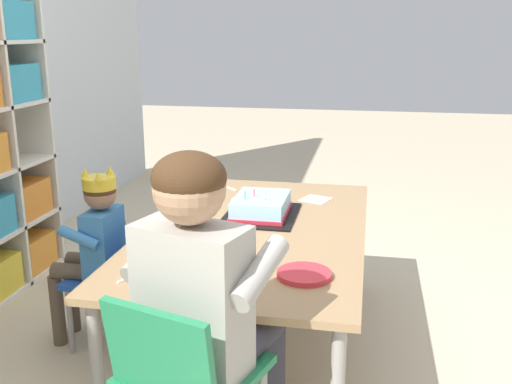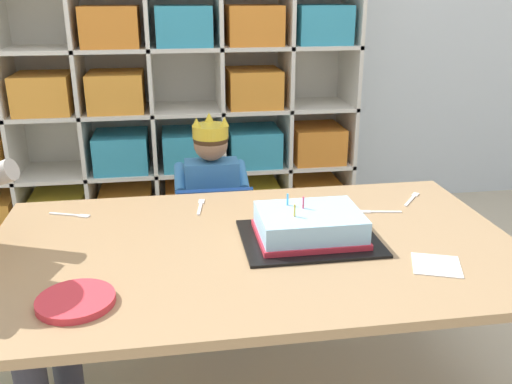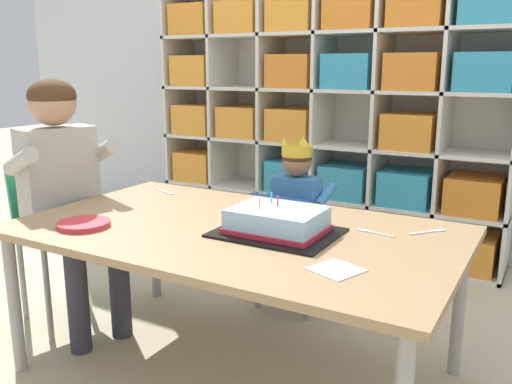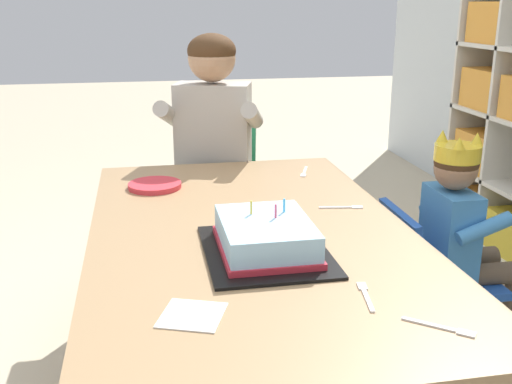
% 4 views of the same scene
% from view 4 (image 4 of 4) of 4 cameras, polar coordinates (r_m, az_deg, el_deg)
% --- Properties ---
extents(activity_table, '(1.52, 0.90, 0.56)m').
position_cam_4_polar(activity_table, '(1.72, -0.42, -4.91)').
color(activity_table, '#A37F56').
rests_on(activity_table, ground).
extents(classroom_chair_blue, '(0.31, 0.34, 0.56)m').
position_cam_4_polar(classroom_chair_blue, '(2.04, 15.85, -7.55)').
color(classroom_chair_blue, '#1E4CA8').
rests_on(classroom_chair_blue, ground).
extents(child_with_crown, '(0.30, 0.31, 0.80)m').
position_cam_4_polar(child_with_crown, '(2.03, 18.79, -3.22)').
color(child_with_crown, '#3D7FBC').
rests_on(child_with_crown, ground).
extents(classroom_chair_adult_side, '(0.44, 0.43, 0.70)m').
position_cam_4_polar(classroom_chair_adult_side, '(2.62, -3.74, 1.17)').
color(classroom_chair_adult_side, '#238451').
rests_on(classroom_chair_adult_side, ground).
extents(adult_helper_seated, '(0.48, 0.46, 1.06)m').
position_cam_4_polar(adult_helper_seated, '(2.46, -4.30, 5.25)').
color(adult_helper_seated, '#B2ADA3').
rests_on(adult_helper_seated, ground).
extents(birthday_cake_on_tray, '(0.39, 0.31, 0.12)m').
position_cam_4_polar(birthday_cake_on_tray, '(1.55, 0.92, -4.42)').
color(birthday_cake_on_tray, black).
rests_on(birthday_cake_on_tray, activity_table).
extents(paper_plate_stack, '(0.18, 0.18, 0.02)m').
position_cam_4_polar(paper_plate_stack, '(2.12, -9.49, 0.62)').
color(paper_plate_stack, '#DB333D').
rests_on(paper_plate_stack, activity_table).
extents(paper_napkin_square, '(0.16, 0.16, 0.00)m').
position_cam_4_polar(paper_napkin_square, '(1.27, -6.01, -11.43)').
color(paper_napkin_square, white).
rests_on(paper_napkin_square, activity_table).
extents(fork_at_table_front_edge, '(0.14, 0.04, 0.00)m').
position_cam_4_polar(fork_at_table_front_edge, '(1.37, 10.26, -9.46)').
color(fork_at_table_front_edge, white).
rests_on(fork_at_table_front_edge, activity_table).
extents(fork_near_cake_tray, '(0.04, 0.14, 0.00)m').
position_cam_4_polar(fork_near_cake_tray, '(1.91, 8.28, -1.43)').
color(fork_near_cake_tray, white).
rests_on(fork_near_cake_tray, activity_table).
extents(fork_near_child_seat, '(0.14, 0.06, 0.00)m').
position_cam_4_polar(fork_near_child_seat, '(2.29, 4.56, 1.86)').
color(fork_near_child_seat, white).
rests_on(fork_near_child_seat, activity_table).
extents(fork_by_napkin, '(0.10, 0.12, 0.00)m').
position_cam_4_polar(fork_by_napkin, '(1.28, 17.18, -12.09)').
color(fork_by_napkin, white).
rests_on(fork_by_napkin, activity_table).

